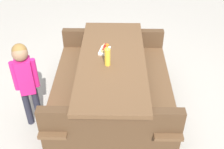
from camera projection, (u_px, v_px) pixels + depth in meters
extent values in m
plane|color=#ADA599|center=(112.00, 107.00, 3.63)|extent=(30.00, 30.00, 0.00)
cube|color=brown|center=(112.00, 61.00, 3.19)|extent=(1.93, 1.15, 0.05)
cube|color=brown|center=(66.00, 80.00, 3.38)|extent=(1.82, 0.68, 0.04)
cube|color=brown|center=(158.00, 81.00, 3.36)|extent=(1.82, 0.68, 0.04)
cube|color=#4D3520|center=(113.00, 52.00, 4.04)|extent=(0.42, 1.39, 0.70)
cube|color=#4D3520|center=(111.00, 135.00, 2.80)|extent=(0.42, 1.39, 0.70)
cylinder|color=yellow|center=(107.00, 57.00, 3.02)|extent=(0.06, 0.06, 0.20)
cone|color=yellow|center=(107.00, 48.00, 2.95)|extent=(0.06, 0.06, 0.04)
cylinder|color=orange|center=(107.00, 45.00, 2.93)|extent=(0.04, 0.04, 0.02)
cube|color=white|center=(105.00, 51.00, 3.29)|extent=(0.21, 0.18, 0.03)
cube|color=#D8B272|center=(105.00, 48.00, 3.27)|extent=(0.16, 0.11, 0.04)
cylinder|color=maroon|center=(105.00, 47.00, 3.26)|extent=(0.14, 0.08, 0.03)
ellipsoid|color=maroon|center=(104.00, 46.00, 3.25)|extent=(0.07, 0.05, 0.01)
cylinder|color=#262633|center=(37.00, 106.00, 3.28)|extent=(0.08, 0.08, 0.49)
cylinder|color=#262633|center=(28.00, 108.00, 3.26)|extent=(0.08, 0.08, 0.49)
cube|color=#D11E72|center=(25.00, 76.00, 3.00)|extent=(0.16, 0.17, 0.42)
cylinder|color=#D11E72|center=(35.00, 73.00, 3.01)|extent=(0.06, 0.06, 0.35)
cylinder|color=#D11E72|center=(15.00, 76.00, 2.96)|extent=(0.06, 0.06, 0.35)
sphere|color=#997051|center=(20.00, 53.00, 2.82)|extent=(0.16, 0.16, 0.16)
sphere|color=olive|center=(19.00, 51.00, 2.82)|extent=(0.16, 0.16, 0.16)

